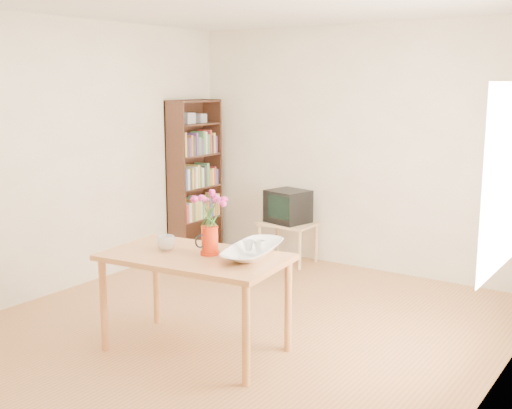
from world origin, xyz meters
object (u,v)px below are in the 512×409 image
Objects in this scene: bowl at (253,226)px; table at (195,266)px; mug at (166,243)px; television at (289,206)px; pitcher at (210,241)px.

table is at bearing -150.51° from bowl.
mug is 0.28× the size of television.
mug reaches higher than table.
table is 2.87× the size of television.
pitcher is 1.55× the size of mug.
bowl is at bearing -51.61° from television.
pitcher is 0.34m from bowl.
pitcher is 0.36m from mug.
pitcher is 2.54m from television.
table is 10.15× the size of mug.
table is 2.57m from television.
mug is at bearing 178.17° from table.
television is (-1.07, 2.27, -0.33)m from bowl.
mug is 2.54m from television.
mug is 0.30× the size of bowl.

